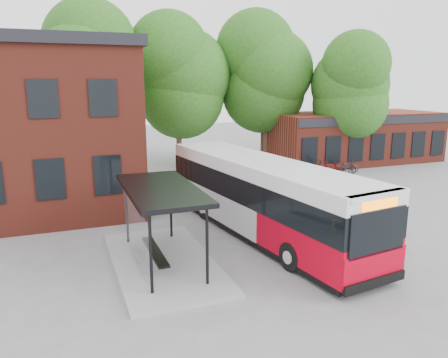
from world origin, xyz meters
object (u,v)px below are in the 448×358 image
object	(u,v)px
city_bus	(262,198)
bicycle_0	(285,172)
bicycle_1	(299,173)
bicycle_5	(330,169)
bicycle_4	(313,168)
bicycle_2	(303,169)
bus_shelter	(162,226)
bicycle_7	(346,168)
bicycle_6	(347,167)
bicycle_3	(322,169)

from	to	relation	value
city_bus	bicycle_0	bearing A→B (deg)	48.37
bicycle_1	bicycle_5	distance (m)	2.56
bicycle_4	bicycle_2	bearing A→B (deg)	108.15
bicycle_1	bicycle_5	size ratio (longest dim) A/B	0.99
bus_shelter	city_bus	bearing A→B (deg)	18.61
city_bus	bicycle_4	distance (m)	13.32
city_bus	bicycle_1	distance (m)	11.00
bicycle_7	bus_shelter	bearing A→B (deg)	138.88
bicycle_0	bicycle_7	xyz separation A→B (m)	(4.66, -0.49, 0.05)
city_bus	bicycle_5	bearing A→B (deg)	34.89
bicycle_6	bicycle_7	xyz separation A→B (m)	(-0.27, -0.24, -0.01)
bicycle_0	bicycle_4	bearing A→B (deg)	-71.02
bicycle_0	bicycle_5	xyz separation A→B (m)	(2.96, -0.95, 0.14)
bicycle_0	bicycle_4	distance (m)	2.40
bicycle_2	bicycle_3	world-z (taller)	bicycle_3
bicycle_1	bicycle_7	world-z (taller)	bicycle_1
bicycle_5	bicycle_6	distance (m)	2.10
bicycle_5	bicycle_4	bearing A→B (deg)	38.21
bicycle_1	bicycle_5	xyz separation A→B (m)	(2.55, 0.18, 0.00)
bicycle_0	bicycle_3	xyz separation A→B (m)	(2.72, -0.34, 0.04)
bicycle_6	bicycle_4	bearing A→B (deg)	87.77
bus_shelter	bicycle_3	world-z (taller)	bus_shelter
bicycle_4	city_bus	bearing A→B (deg)	154.24
city_bus	bicycle_4	bearing A→B (deg)	40.32
city_bus	bicycle_6	bearing A→B (deg)	31.69
bicycle_0	bicycle_7	distance (m)	4.69
bus_shelter	bicycle_6	xyz separation A→B (m)	(16.09, 10.99, -0.98)
bus_shelter	bicycle_4	size ratio (longest dim) A/B	3.72
bicycle_5	bicycle_2	bearing A→B (deg)	62.94
bicycle_1	bicycle_3	xyz separation A→B (m)	(2.30, 0.79, -0.10)
bicycle_3	bicycle_4	xyz separation A→B (m)	(-0.33, 0.57, 0.04)
bus_shelter	city_bus	xyz separation A→B (m)	(4.70, 1.58, 0.18)
bicycle_3	bicycle_7	world-z (taller)	bicycle_7
bicycle_4	bicycle_5	xyz separation A→B (m)	(0.57, -1.18, 0.06)
bicycle_2	bicycle_4	bearing A→B (deg)	-86.36
bicycle_4	bicycle_1	bearing A→B (deg)	140.56
bicycle_4	bicycle_5	size ratio (longest dim) A/B	1.03
bicycle_0	bicycle_4	world-z (taller)	bicycle_4
bicycle_2	bicycle_7	distance (m)	3.18
bus_shelter	bicycle_1	bearing A→B (deg)	41.17
city_bus	bicycle_6	size ratio (longest dim) A/B	7.20
bicycle_3	bicycle_7	size ratio (longest dim) A/B	0.98
bicycle_1	bicycle_6	bearing A→B (deg)	-65.50
bicycle_2	bicycle_4	size ratio (longest dim) A/B	0.90
bicycle_7	bicycle_0	bearing A→B (deg)	98.64
bicycle_2	bicycle_5	distance (m)	1.82
bicycle_4	bicycle_0	bearing A→B (deg)	111.58
bicycle_2	bicycle_3	xyz separation A→B (m)	(1.16, -0.54, 0.01)
bicycle_5	bicycle_6	xyz separation A→B (m)	(1.97, 0.70, -0.08)
bicycle_1	bicycle_2	bearing A→B (deg)	-27.35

